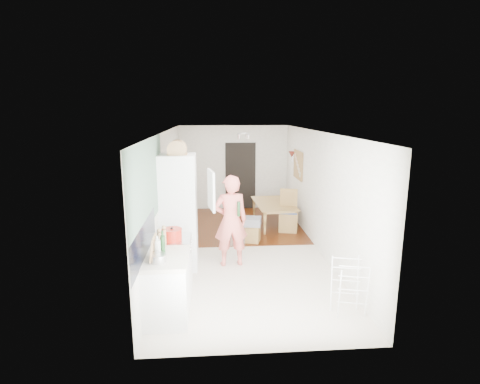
{
  "coord_description": "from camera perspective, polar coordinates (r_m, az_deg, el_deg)",
  "views": [
    {
      "loc": [
        -0.63,
        -7.54,
        2.91
      ],
      "look_at": [
        -0.06,
        0.2,
        1.23
      ],
      "focal_mm": 28.0,
      "sensor_mm": 36.0,
      "label": 1
    }
  ],
  "objects": [
    {
      "name": "tile_splashback",
      "position": [
        5.37,
        -14.36,
        -7.28
      ],
      "size": [
        0.02,
        1.9,
        0.5
      ],
      "primitive_type": "cube",
      "color": "black",
      "rests_on": "room_shell"
    },
    {
      "name": "drying_rack",
      "position": [
        5.8,
        16.27,
        -13.84
      ],
      "size": [
        0.5,
        0.47,
        0.82
      ],
      "primitive_type": null,
      "rotation": [
        0.0,
        0.0,
        -0.26
      ],
      "color": "white",
      "rests_on": "floor"
    },
    {
      "name": "held_bottle",
      "position": [
        6.9,
        -0.2,
        -2.58
      ],
      "size": [
        0.06,
        0.06,
        0.28
      ],
      "primitive_type": "cylinder",
      "color": "#1D441F",
      "rests_on": "person"
    },
    {
      "name": "pinboard_frame",
      "position": [
        9.78,
        8.79,
        4.1
      ],
      "size": [
        0.0,
        0.94,
        0.74
      ],
      "primitive_type": "cube",
      "color": "tan",
      "rests_on": "room_shell"
    },
    {
      "name": "wood_floor_overlay",
      "position": [
        9.84,
        -0.39,
        -4.92
      ],
      "size": [
        3.2,
        3.3,
        0.01
      ],
      "primitive_type": "cube",
      "color": "#4F1B05",
      "rests_on": "room_shell"
    },
    {
      "name": "floor",
      "position": [
        8.1,
        0.5,
        -8.81
      ],
      "size": [
        3.2,
        7.0,
        0.01
      ],
      "primitive_type": "cube",
      "color": "beige",
      "rests_on": "ground"
    },
    {
      "name": "bottle_c",
      "position": [
        5.39,
        -12.5,
        -8.39
      ],
      "size": [
        0.12,
        0.12,
        0.24
      ],
      "primitive_type": "cylinder",
      "rotation": [
        0.0,
        0.0,
        -0.23
      ],
      "color": "silver",
      "rests_on": "worktop"
    },
    {
      "name": "room_shell",
      "position": [
        7.74,
        0.52,
        -0.14
      ],
      "size": [
        3.2,
        7.0,
        2.5
      ],
      "primitive_type": null,
      "color": "beige",
      "rests_on": "ground"
    },
    {
      "name": "worktop",
      "position": [
        5.42,
        -11.21,
        -9.89
      ],
      "size": [
        0.62,
        0.92,
        0.06
      ],
      "primitive_type": "cube",
      "color": "#F0E4CB",
      "rests_on": "room_shell"
    },
    {
      "name": "grey_drape",
      "position": [
        8.42,
        1.85,
        -4.52
      ],
      "size": [
        0.45,
        0.45,
        0.17
      ],
      "primitive_type": "cube",
      "rotation": [
        0.0,
        0.0,
        -0.19
      ],
      "color": "gray",
      "rests_on": "stool"
    },
    {
      "name": "doorway_recess",
      "position": [
        11.21,
        0.07,
        2.43
      ],
      "size": [
        0.9,
        0.04,
        2.0
      ],
      "primitive_type": "cube",
      "color": "black",
      "rests_on": "room_shell"
    },
    {
      "name": "red_casserole",
      "position": [
        6.0,
        -10.34,
        -6.38
      ],
      "size": [
        0.34,
        0.34,
        0.19
      ],
      "primitive_type": "cylinder",
      "rotation": [
        0.0,
        0.0,
        -0.05
      ],
      "color": "red",
      "rests_on": "cooker_top"
    },
    {
      "name": "sage_wall_panel",
      "position": [
        5.72,
        -13.84,
        1.19
      ],
      "size": [
        0.02,
        3.0,
        1.3
      ],
      "primitive_type": "cube",
      "color": "slate",
      "rests_on": "room_shell"
    },
    {
      "name": "pepper_mill_back",
      "position": [
        5.74,
        -12.18,
        -7.15
      ],
      "size": [
        0.07,
        0.07,
        0.23
      ],
      "primitive_type": "cylinder",
      "rotation": [
        0.0,
        0.0,
        -0.11
      ],
      "color": "tan",
      "rests_on": "worktop"
    },
    {
      "name": "bottle_a",
      "position": [
        5.44,
        -11.66,
        -7.94
      ],
      "size": [
        0.07,
        0.07,
        0.27
      ],
      "primitive_type": "cylinder",
      "rotation": [
        0.0,
        0.0,
        0.12
      ],
      "color": "#1D441F",
      "rests_on": "worktop"
    },
    {
      "name": "range_cooker",
      "position": [
        6.28,
        -10.22,
        -11.12
      ],
      "size": [
        0.6,
        0.6,
        0.88
      ],
      "primitive_type": "cube",
      "color": "white",
      "rests_on": "room_shell"
    },
    {
      "name": "dining_table",
      "position": [
        9.78,
        5.33,
        -3.59
      ],
      "size": [
        0.88,
        1.47,
        0.5
      ],
      "primitive_type": "imported",
      "rotation": [
        0.0,
        0.0,
        1.63
      ],
      "color": "tan",
      "rests_on": "floor"
    },
    {
      "name": "person",
      "position": [
        7.04,
        -1.44,
        -3.18
      ],
      "size": [
        0.81,
        0.57,
        2.08
      ],
      "primitive_type": "imported",
      "rotation": [
        0.0,
        0.0,
        3.25
      ],
      "color": "#EC6F64",
      "rests_on": "floor"
    },
    {
      "name": "fridge_interior",
      "position": [
        6.9,
        -6.9,
        0.78
      ],
      "size": [
        0.02,
        0.52,
        0.66
      ],
      "primitive_type": "cube",
      "color": "white",
      "rests_on": "room_shell"
    },
    {
      "name": "base_cabinet",
      "position": [
        5.61,
        -11.01,
        -14.25
      ],
      "size": [
        0.6,
        0.9,
        0.86
      ],
      "primitive_type": "cube",
      "color": "white",
      "rests_on": "room_shell"
    },
    {
      "name": "chopping_boards",
      "position": [
        5.26,
        -13.13,
        -8.31
      ],
      "size": [
        0.09,
        0.26,
        0.34
      ],
      "primitive_type": null,
      "rotation": [
        0.0,
        0.0,
        0.23
      ],
      "color": "tan",
      "rests_on": "worktop"
    },
    {
      "name": "steel_pan",
      "position": [
        5.22,
        -12.33,
        -9.83
      ],
      "size": [
        0.26,
        0.26,
        0.11
      ],
      "primitive_type": "cylinder",
      "rotation": [
        0.0,
        0.0,
        -0.24
      ],
      "color": "silver",
      "rests_on": "worktop"
    },
    {
      "name": "stool",
      "position": [
        8.49,
        1.97,
        -6.38
      ],
      "size": [
        0.38,
        0.38,
        0.4
      ],
      "primitive_type": null,
      "rotation": [
        0.0,
        0.0,
        -0.3
      ],
      "color": "tan",
      "rests_on": "floor"
    },
    {
      "name": "dining_chair",
      "position": [
        9.25,
        7.35,
        -2.88
      ],
      "size": [
        0.52,
        0.52,
        1.03
      ],
      "primitive_type": null,
      "rotation": [
        0.0,
        0.0,
        -0.22
      ],
      "color": "tan",
      "rests_on": "floor"
    },
    {
      "name": "pepper_mill_front",
      "position": [
        5.85,
        -11.48,
        -6.71
      ],
      "size": [
        0.07,
        0.07,
        0.23
      ],
      "primitive_type": "cylinder",
      "rotation": [
        0.0,
        0.0,
        -0.04
      ],
      "color": "tan",
      "rests_on": "worktop"
    },
    {
      "name": "bread_bin",
      "position": [
        6.78,
        -9.55,
        6.42
      ],
      "size": [
        0.42,
        0.41,
        0.18
      ],
      "primitive_type": null,
      "rotation": [
        0.0,
        0.0,
        0.26
      ],
      "color": "tan",
      "rests_on": "fridge_housing"
    },
    {
      "name": "fridge_door",
      "position": [
        6.6,
        -4.42,
        0.31
      ],
      "size": [
        0.14,
        0.56,
        0.7
      ],
      "primitive_type": "cube",
      "rotation": [
        0.0,
        0.0,
        -1.4
      ],
      "color": "white",
      "rests_on": "room_shell"
    },
    {
      "name": "fridge_housing",
      "position": [
        7.03,
        -9.33,
        -3.06
      ],
      "size": [
        0.66,
        0.66,
        2.15
      ],
      "primitive_type": "cube",
      "color": "white",
      "rests_on": "room_shell"
    },
    {
      "name": "pinboard",
      "position": [
        9.79,
        8.88,
        4.1
      ],
      "size": [
        0.03,
        0.9,
        0.7
      ],
      "primitive_type": "cube",
      "color": "tan",
      "rests_on": "room_shell"
    },
    {
      "name": "cooker_top",
      "position": [
        6.11,
        -10.38,
        -7.16
      ],
      "size": [
        0.6,
        0.6,
        0.04
      ],
      "primitive_type": "cube",
      "color": "silver",
      "rests_on": "room_shell"
    },
    {
      "name": "wall_sconce",
      "position": [
        10.38,
        7.89,
        5.71
      ],
      "size": [
        0.18,
        0.18,
        0.16
      ],
      "primitive_type": "cone",
      "color": "maroon",
      "rests_on": "room_shell"
    },
    {
      "name": "bottle_b",
      "position": [
        5.46,
        -11.68,
        -7.88
      ],
      "size": [
        0.07,
        0.07,
        0.27
      ],
      "primitive_type": "cylinder",
      "rotation": [
        0.0,
        0.0,
        -0.17
      ],
      "color": "#1D441F",
      "rests_on": "worktop"
    }
  ]
}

